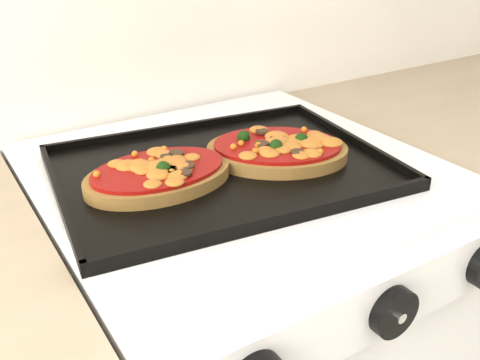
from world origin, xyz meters
TOP-DOWN VIEW (x-y plane):
  - control_panel at (0.01, 1.39)m, footprint 0.60×0.02m
  - knob_center at (0.01, 1.37)m, footprint 0.06×0.02m
  - baking_tray at (-0.03, 1.69)m, footprint 0.53×0.42m
  - pizza_left at (-0.13, 1.70)m, footprint 0.22×0.15m
  - pizza_right at (0.06, 1.68)m, footprint 0.27×0.26m

SIDE VIEW (x-z plane):
  - control_panel at x=0.01m, z-range 0.81..0.90m
  - knob_center at x=0.01m, z-range 0.82..0.89m
  - baking_tray at x=-0.03m, z-range 0.91..0.93m
  - pizza_left at x=-0.13m, z-range 0.92..0.95m
  - pizza_right at x=0.06m, z-range 0.92..0.95m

